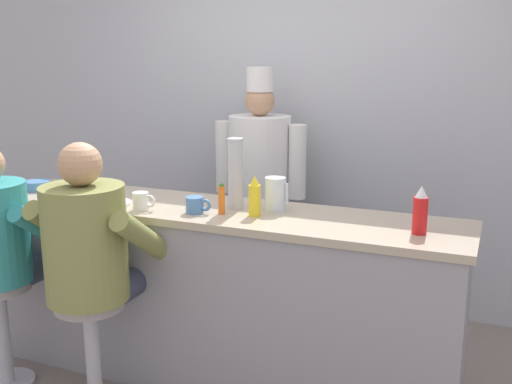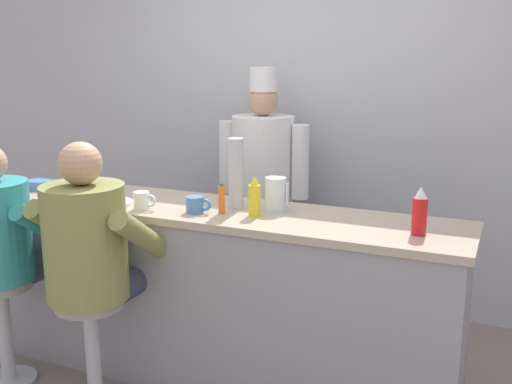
# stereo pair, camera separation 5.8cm
# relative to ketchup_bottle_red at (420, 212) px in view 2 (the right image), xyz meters

# --- Properties ---
(wall_back) EXTENTS (10.00, 0.06, 2.70)m
(wall_back) POSITION_rel_ketchup_bottle_red_xyz_m (-1.09, 1.41, 0.24)
(wall_back) COLOR #B2B7BC
(wall_back) RESTS_ON ground_plane
(diner_counter) EXTENTS (2.71, 0.59, 1.00)m
(diner_counter) POSITION_rel_ketchup_bottle_red_xyz_m (-1.09, 0.06, -0.61)
(diner_counter) COLOR gray
(diner_counter) RESTS_ON ground_plane
(ketchup_bottle_red) EXTENTS (0.07, 0.07, 0.23)m
(ketchup_bottle_red) POSITION_rel_ketchup_bottle_red_xyz_m (0.00, 0.00, 0.00)
(ketchup_bottle_red) COLOR red
(ketchup_bottle_red) RESTS_ON diner_counter
(mustard_bottle_yellow) EXTENTS (0.06, 0.06, 0.21)m
(mustard_bottle_yellow) POSITION_rel_ketchup_bottle_red_xyz_m (-0.83, -0.00, -0.01)
(mustard_bottle_yellow) COLOR yellow
(mustard_bottle_yellow) RESTS_ON diner_counter
(hot_sauce_bottle_orange) EXTENTS (0.04, 0.04, 0.16)m
(hot_sauce_bottle_orange) POSITION_rel_ketchup_bottle_red_xyz_m (-1.00, -0.03, -0.03)
(hot_sauce_bottle_orange) COLOR orange
(hot_sauce_bottle_orange) RESTS_ON diner_counter
(water_pitcher_clear) EXTENTS (0.13, 0.11, 0.18)m
(water_pitcher_clear) POSITION_rel_ketchup_bottle_red_xyz_m (-0.77, 0.14, -0.02)
(water_pitcher_clear) COLOR silver
(water_pitcher_clear) RESTS_ON diner_counter
(breakfast_plate) EXTENTS (0.26, 0.26, 0.05)m
(breakfast_plate) POSITION_rel_ketchup_bottle_red_xyz_m (-1.66, -0.11, -0.09)
(breakfast_plate) COLOR white
(breakfast_plate) RESTS_ON diner_counter
(cereal_bowl) EXTENTS (0.16, 0.16, 0.06)m
(cereal_bowl) POSITION_rel_ketchup_bottle_red_xyz_m (-2.29, 0.04, -0.08)
(cereal_bowl) COLOR #4C7FB7
(cereal_bowl) RESTS_ON diner_counter
(coffee_mug_blue) EXTENTS (0.14, 0.10, 0.09)m
(coffee_mug_blue) POSITION_rel_ketchup_bottle_red_xyz_m (-1.14, -0.07, -0.06)
(coffee_mug_blue) COLOR #4C7AB2
(coffee_mug_blue) RESTS_ON diner_counter
(coffee_mug_white) EXTENTS (0.13, 0.09, 0.10)m
(coffee_mug_white) POSITION_rel_ketchup_bottle_red_xyz_m (-1.43, -0.13, -0.06)
(coffee_mug_white) COLOR white
(coffee_mug_white) RESTS_ON diner_counter
(cup_stack_steel) EXTENTS (0.09, 0.09, 0.38)m
(cup_stack_steel) POSITION_rel_ketchup_bottle_red_xyz_m (-0.98, 0.10, 0.09)
(cup_stack_steel) COLOR #B7BABF
(cup_stack_steel) RESTS_ON diner_counter
(diner_seated_teal) EXTENTS (0.58, 0.58, 1.36)m
(diner_seated_teal) POSITION_rel_ketchup_bottle_red_xyz_m (-2.14, -0.45, -0.27)
(diner_seated_teal) COLOR #B2B5BA
(diner_seated_teal) RESTS_ON ground_plane
(diner_seated_olive) EXTENTS (0.62, 0.61, 1.41)m
(diner_seated_olive) POSITION_rel_ketchup_bottle_red_xyz_m (-1.53, -0.45, -0.25)
(diner_seated_olive) COLOR #B2B5BA
(diner_seated_olive) RESTS_ON ground_plane
(cook_in_whites_near) EXTENTS (0.68, 0.43, 1.73)m
(cook_in_whites_near) POSITION_rel_ketchup_bottle_red_xyz_m (-1.24, 1.07, -0.16)
(cook_in_whites_near) COLOR #232328
(cook_in_whites_near) RESTS_ON ground_plane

